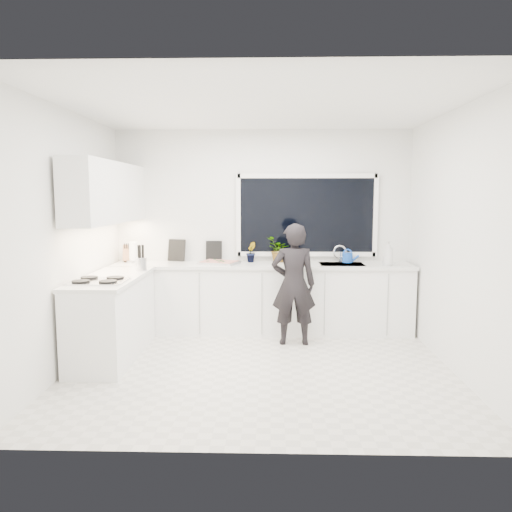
{
  "coord_description": "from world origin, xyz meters",
  "views": [
    {
      "loc": [
        0.1,
        -5.09,
        1.82
      ],
      "look_at": [
        -0.05,
        0.4,
        1.15
      ],
      "focal_mm": 35.0,
      "sensor_mm": 36.0,
      "label": 1
    }
  ],
  "objects": [
    {
      "name": "utensil_crock",
      "position": [
        -1.45,
        0.8,
        1.0
      ],
      "size": [
        0.13,
        0.13,
        0.16
      ],
      "primitive_type": "cylinder",
      "rotation": [
        0.0,
        0.0,
        0.0
      ],
      "color": "#BBBABF",
      "rests_on": "countertop_left"
    },
    {
      "name": "sink",
      "position": [
        1.05,
        1.45,
        0.87
      ],
      "size": [
        0.58,
        0.42,
        0.14
      ],
      "primitive_type": "cube",
      "color": "silver",
      "rests_on": "countertop_back"
    },
    {
      "name": "soap_bottles",
      "position": [
        1.62,
        1.3,
        1.06
      ],
      "size": [
        0.17,
        0.17,
        0.32
      ],
      "color": "#D8BF66",
      "rests_on": "countertop_back"
    },
    {
      "name": "base_cabinets_back",
      "position": [
        0.0,
        1.45,
        0.44
      ],
      "size": [
        3.92,
        0.58,
        0.88
      ],
      "primitive_type": "cube",
      "color": "white",
      "rests_on": "floor"
    },
    {
      "name": "pizza",
      "position": [
        -0.57,
        1.42,
        0.95
      ],
      "size": [
        0.52,
        0.44,
        0.01
      ],
      "primitive_type": "cube",
      "rotation": [
        0.0,
        0.0,
        -0.32
      ],
      "color": "red",
      "rests_on": "pizza_tray"
    },
    {
      "name": "picture_frame_small",
      "position": [
        -1.18,
        1.69,
        1.07
      ],
      "size": [
        0.25,
        0.09,
        0.3
      ],
      "primitive_type": "cube",
      "rotation": [
        0.0,
        0.0,
        -0.27
      ],
      "color": "black",
      "rests_on": "countertop_back"
    },
    {
      "name": "stovetop",
      "position": [
        -1.69,
        -0.0,
        0.94
      ],
      "size": [
        0.56,
        0.48,
        0.03
      ],
      "primitive_type": "cube",
      "color": "black",
      "rests_on": "countertop_left"
    },
    {
      "name": "wall_right",
      "position": [
        2.01,
        0.0,
        1.35
      ],
      "size": [
        0.02,
        3.5,
        2.7
      ],
      "primitive_type": "cube",
      "color": "white",
      "rests_on": "ground"
    },
    {
      "name": "picture_frame_large",
      "position": [
        -0.67,
        1.69,
        1.06
      ],
      "size": [
        0.22,
        0.02,
        0.28
      ],
      "primitive_type": "cube",
      "rotation": [
        0.0,
        0.0,
        0.02
      ],
      "color": "black",
      "rests_on": "countertop_back"
    },
    {
      "name": "window",
      "position": [
        0.6,
        1.73,
        1.55
      ],
      "size": [
        1.8,
        0.02,
        1.0
      ],
      "primitive_type": "cube",
      "color": "black",
      "rests_on": "wall_back"
    },
    {
      "name": "faucet",
      "position": [
        1.05,
        1.65,
        1.03
      ],
      "size": [
        0.03,
        0.03,
        0.22
      ],
      "primitive_type": "cylinder",
      "color": "silver",
      "rests_on": "countertop_back"
    },
    {
      "name": "base_cabinets_left",
      "position": [
        -1.67,
        0.35,
        0.44
      ],
      "size": [
        0.58,
        1.6,
        0.88
      ],
      "primitive_type": "cube",
      "color": "white",
      "rests_on": "floor"
    },
    {
      "name": "countertop_left",
      "position": [
        -1.67,
        0.35,
        0.9
      ],
      "size": [
        0.62,
        1.6,
        0.04
      ],
      "primitive_type": "cube",
      "color": "silver",
      "rests_on": "base_cabinets_left"
    },
    {
      "name": "pizza_tray",
      "position": [
        -0.57,
        1.42,
        0.94
      ],
      "size": [
        0.57,
        0.49,
        0.03
      ],
      "primitive_type": "cube",
      "rotation": [
        0.0,
        0.0,
        -0.32
      ],
      "color": "#BCBBC0",
      "rests_on": "countertop_back"
    },
    {
      "name": "paper_towel_roll",
      "position": [
        -1.75,
        1.55,
        1.05
      ],
      "size": [
        0.12,
        0.12,
        0.26
      ],
      "primitive_type": "cylinder",
      "rotation": [
        0.0,
        0.0,
        0.11
      ],
      "color": "white",
      "rests_on": "countertop_back"
    },
    {
      "name": "knife_block",
      "position": [
        -1.82,
        1.59,
        1.03
      ],
      "size": [
        0.14,
        0.11,
        0.22
      ],
      "primitive_type": "cube",
      "rotation": [
        0.0,
        0.0,
        0.07
      ],
      "color": "olive",
      "rests_on": "countertop_back"
    },
    {
      "name": "floor",
      "position": [
        0.0,
        0.0,
        -0.01
      ],
      "size": [
        4.0,
        3.5,
        0.02
      ],
      "primitive_type": "cube",
      "color": "beige",
      "rests_on": "ground"
    },
    {
      "name": "wall_left",
      "position": [
        -2.01,
        0.0,
        1.35
      ],
      "size": [
        0.02,
        3.5,
        2.7
      ],
      "primitive_type": "cube",
      "color": "white",
      "rests_on": "ground"
    },
    {
      "name": "upper_cabinets",
      "position": [
        -1.79,
        0.7,
        1.85
      ],
      "size": [
        0.34,
        2.1,
        0.7
      ],
      "primitive_type": "cube",
      "color": "white",
      "rests_on": "wall_left"
    },
    {
      "name": "countertop_back",
      "position": [
        0.0,
        1.44,
        0.9
      ],
      "size": [
        3.94,
        0.62,
        0.04
      ],
      "primitive_type": "cube",
      "color": "silver",
      "rests_on": "base_cabinets_back"
    },
    {
      "name": "watering_can",
      "position": [
        1.15,
        1.61,
        0.98
      ],
      "size": [
        0.18,
        0.18,
        0.13
      ],
      "primitive_type": "cylinder",
      "rotation": [
        0.0,
        0.0,
        0.37
      ],
      "color": "blue",
      "rests_on": "countertop_back"
    },
    {
      "name": "person",
      "position": [
        0.39,
        0.9,
        0.74
      ],
      "size": [
        0.55,
        0.37,
        1.49
      ],
      "primitive_type": "imported",
      "rotation": [
        0.0,
        0.0,
        3.17
      ],
      "color": "black",
      "rests_on": "floor"
    },
    {
      "name": "herb_plants",
      "position": [
        0.19,
        1.61,
        1.08
      ],
      "size": [
        0.73,
        0.4,
        0.34
      ],
      "color": "#26662D",
      "rests_on": "countertop_back"
    },
    {
      "name": "wall_back",
      "position": [
        0.0,
        1.76,
        1.35
      ],
      "size": [
        4.0,
        0.02,
        2.7
      ],
      "primitive_type": "cube",
      "color": "white",
      "rests_on": "ground"
    },
    {
      "name": "ceiling",
      "position": [
        0.0,
        0.0,
        2.71
      ],
      "size": [
        4.0,
        3.5,
        0.02
      ],
      "primitive_type": "cube",
      "color": "white",
      "rests_on": "wall_back"
    }
  ]
}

